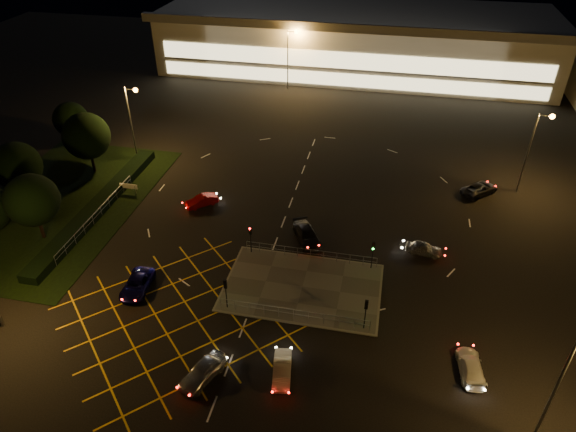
% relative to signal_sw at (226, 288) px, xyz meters
% --- Properties ---
extents(ground, '(180.00, 180.00, 0.00)m').
position_rel_signal_sw_xyz_m(ground, '(4.00, 5.99, -2.37)').
color(ground, black).
rests_on(ground, ground).
extents(pedestrian_island, '(14.00, 9.00, 0.12)m').
position_rel_signal_sw_xyz_m(pedestrian_island, '(6.00, 3.99, -2.31)').
color(pedestrian_island, '#4C4944').
rests_on(pedestrian_island, ground).
extents(grass_verge, '(18.00, 30.00, 0.08)m').
position_rel_signal_sw_xyz_m(grass_verge, '(-24.00, 11.99, -2.33)').
color(grass_verge, black).
rests_on(grass_verge, ground).
extents(hedge, '(2.00, 26.00, 1.00)m').
position_rel_signal_sw_xyz_m(hedge, '(-19.00, 11.99, -1.87)').
color(hedge, black).
rests_on(hedge, ground).
extents(supermarket, '(72.00, 26.50, 10.50)m').
position_rel_signal_sw_xyz_m(supermarket, '(4.00, 67.95, 2.95)').
color(supermarket, beige).
rests_on(supermarket, ground).
extents(streetlight_se, '(1.78, 0.56, 10.03)m').
position_rel_signal_sw_xyz_m(streetlight_se, '(24.44, -8.01, 4.20)').
color(streetlight_se, slate).
rests_on(streetlight_se, ground).
extents(streetlight_nw, '(1.78, 0.56, 10.03)m').
position_rel_signal_sw_xyz_m(streetlight_nw, '(-19.56, 23.99, 4.20)').
color(streetlight_nw, slate).
rests_on(streetlight_nw, ground).
extents(streetlight_ne, '(1.78, 0.56, 10.03)m').
position_rel_signal_sw_xyz_m(streetlight_ne, '(28.44, 25.99, 4.20)').
color(streetlight_ne, slate).
rests_on(streetlight_ne, ground).
extents(streetlight_far_left, '(1.78, 0.56, 10.03)m').
position_rel_signal_sw_xyz_m(streetlight_far_left, '(-5.56, 53.99, 4.20)').
color(streetlight_far_left, slate).
rests_on(streetlight_far_left, ground).
extents(streetlight_far_right, '(1.78, 0.56, 10.03)m').
position_rel_signal_sw_xyz_m(streetlight_far_right, '(34.44, 55.99, 4.20)').
color(streetlight_far_right, slate).
rests_on(streetlight_far_right, ground).
extents(signal_sw, '(0.28, 0.30, 3.15)m').
position_rel_signal_sw_xyz_m(signal_sw, '(0.00, 0.00, 0.00)').
color(signal_sw, black).
rests_on(signal_sw, pedestrian_island).
extents(signal_se, '(0.28, 0.30, 3.15)m').
position_rel_signal_sw_xyz_m(signal_se, '(12.00, 0.00, 0.00)').
color(signal_se, black).
rests_on(signal_se, pedestrian_island).
extents(signal_nw, '(0.28, 0.30, 3.15)m').
position_rel_signal_sw_xyz_m(signal_nw, '(0.00, 7.99, 0.00)').
color(signal_nw, black).
rests_on(signal_nw, pedestrian_island).
extents(signal_ne, '(0.28, 0.30, 3.15)m').
position_rel_signal_sw_xyz_m(signal_ne, '(12.00, 7.99, 0.00)').
color(signal_ne, black).
rests_on(signal_ne, pedestrian_island).
extents(tree_b, '(5.40, 5.40, 7.35)m').
position_rel_signal_sw_xyz_m(tree_b, '(-28.00, 11.99, 2.28)').
color(tree_b, black).
rests_on(tree_b, ground).
extents(tree_c, '(5.76, 5.76, 7.84)m').
position_rel_signal_sw_xyz_m(tree_c, '(-24.00, 19.99, 2.59)').
color(tree_c, black).
rests_on(tree_c, ground).
extents(tree_d, '(4.68, 4.68, 6.37)m').
position_rel_signal_sw_xyz_m(tree_d, '(-30.00, 25.99, 1.65)').
color(tree_d, black).
rests_on(tree_d, ground).
extents(tree_e, '(5.40, 5.40, 7.35)m').
position_rel_signal_sw_xyz_m(tree_e, '(-22.00, 5.99, 2.28)').
color(tree_e, black).
rests_on(tree_e, ground).
extents(car_near_silver, '(3.20, 4.60, 1.45)m').
position_rel_signal_sw_xyz_m(car_near_silver, '(0.47, -7.56, -1.64)').
color(car_near_silver, '#B0B4B7').
rests_on(car_near_silver, ground).
extents(car_queue_white, '(1.92, 3.97, 1.25)m').
position_rel_signal_sw_xyz_m(car_queue_white, '(6.30, -6.04, -1.74)').
color(car_queue_white, silver).
rests_on(car_queue_white, ground).
extents(car_left_blue, '(2.58, 4.86, 1.30)m').
position_rel_signal_sw_xyz_m(car_left_blue, '(-8.76, 0.55, -1.72)').
color(car_left_blue, '#0E0C49').
rests_on(car_left_blue, ground).
extents(car_far_dkgrey, '(3.99, 5.12, 1.39)m').
position_rel_signal_sw_xyz_m(car_far_dkgrey, '(5.07, 11.29, -1.67)').
color(car_far_dkgrey, black).
rests_on(car_far_dkgrey, ground).
extents(car_right_silver, '(3.76, 1.85, 1.23)m').
position_rel_signal_sw_xyz_m(car_right_silver, '(16.96, 11.50, -1.75)').
color(car_right_silver, '#A7A8AE').
rests_on(car_right_silver, ground).
extents(car_circ_red, '(3.65, 3.47, 1.23)m').
position_rel_signal_sw_xyz_m(car_circ_red, '(-7.87, 15.28, -1.75)').
color(car_circ_red, maroon).
rests_on(car_circ_red, ground).
extents(car_east_grey, '(4.94, 4.86, 1.32)m').
position_rel_signal_sw_xyz_m(car_east_grey, '(23.50, 24.55, -1.71)').
color(car_east_grey, black).
rests_on(car_east_grey, ground).
extents(car_approach_white, '(2.17, 4.39, 1.23)m').
position_rel_signal_sw_xyz_m(car_approach_white, '(20.36, -2.77, -1.75)').
color(car_approach_white, beige).
rests_on(car_approach_white, ground).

